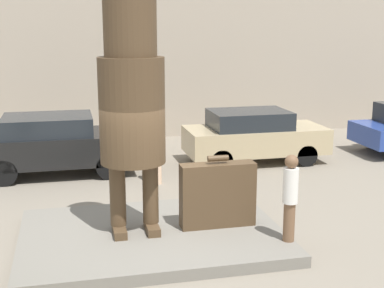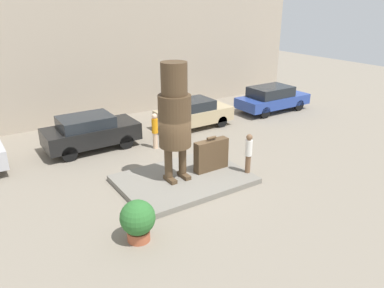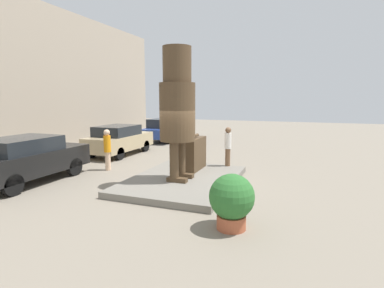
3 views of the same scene
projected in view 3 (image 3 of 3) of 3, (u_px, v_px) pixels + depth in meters
The scene contains 10 objects.
ground_plane at pixel (184, 183), 10.27m from camera, with size 60.00×60.00×0.00m, color gray.
pedestal at pixel (184, 180), 10.26m from camera, with size 4.75×3.40×0.21m.
statue_figure at pixel (177, 104), 9.61m from camera, with size 1.16×1.16×4.29m.
giant_suitcase at pixel (196, 154), 11.31m from camera, with size 1.41×0.37×1.36m.
tourist at pixel (228, 145), 11.88m from camera, with size 0.26×0.26×1.55m.
parked_car_black at pixel (26, 158), 10.25m from camera, with size 4.17×1.86×1.58m.
parked_car_tan at pixel (119, 139), 15.42m from camera, with size 4.01×1.75×1.51m.
parked_car_blue at pixel (167, 129), 20.64m from camera, with size 4.53×1.87×1.53m.
planter_pot at pixel (232, 199), 6.59m from camera, with size 1.01×1.01×1.25m.
worker_hivis at pixel (107, 148), 12.03m from camera, with size 0.28×0.28×1.66m.
Camera 3 is at (-9.23, -3.73, 2.88)m, focal length 28.00 mm.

